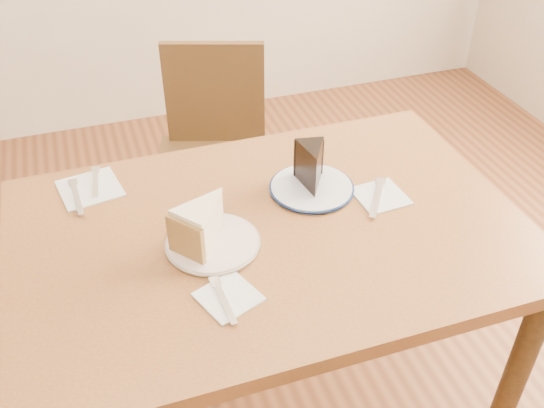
{
  "coord_description": "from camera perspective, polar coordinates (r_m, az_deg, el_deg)",
  "views": [
    {
      "loc": [
        -0.35,
        -1.05,
        1.65
      ],
      "look_at": [
        0.01,
        0.02,
        0.8
      ],
      "focal_mm": 40.0,
      "sensor_mm": 36.0,
      "label": 1
    }
  ],
  "objects": [
    {
      "name": "napkin_cream",
      "position": [
        1.26,
        -4.12,
        -8.69
      ],
      "size": [
        0.14,
        0.14,
        0.0
      ],
      "primitive_type": "cube",
      "rotation": [
        0.0,
        0.0,
        0.37
      ],
      "color": "white",
      "rests_on": "table"
    },
    {
      "name": "knife_spare",
      "position": [
        1.58,
        -17.91,
        0.64
      ],
      "size": [
        0.02,
        0.16,
        0.0
      ],
      "primitive_type": "cube",
      "rotation": [
        0.0,
        0.0,
        0.07
      ],
      "color": "silver",
      "rests_on": "napkin_spare"
    },
    {
      "name": "plate_cream",
      "position": [
        1.38,
        -5.58,
        -3.68
      ],
      "size": [
        0.21,
        0.21,
        0.01
      ],
      "primitive_type": "cylinder",
      "color": "silver",
      "rests_on": "table"
    },
    {
      "name": "chair_far",
      "position": [
        2.19,
        -5.4,
        4.37
      ],
      "size": [
        0.53,
        0.53,
        0.85
      ],
      "rotation": [
        0.0,
        0.0,
        2.82
      ],
      "color": "#362110",
      "rests_on": "ground"
    },
    {
      "name": "table",
      "position": [
        1.49,
        -0.26,
        -5.11
      ],
      "size": [
        1.2,
        0.8,
        0.75
      ],
      "color": "#593218",
      "rests_on": "ground"
    },
    {
      "name": "carrot_cake",
      "position": [
        1.35,
        -6.26,
        -1.78
      ],
      "size": [
        0.16,
        0.15,
        0.09
      ],
      "primitive_type": null,
      "rotation": [
        0.0,
        0.0,
        -0.9
      ],
      "color": "#FAECCF",
      "rests_on": "plate_cream"
    },
    {
      "name": "knife_navy",
      "position": [
        1.53,
        9.86,
        0.6
      ],
      "size": [
        0.11,
        0.15,
        0.0
      ],
      "primitive_type": "cube",
      "rotation": [
        0.0,
        0.0,
        -0.59
      ],
      "color": "white",
      "rests_on": "napkin_navy"
    },
    {
      "name": "napkin_navy",
      "position": [
        1.54,
        10.15,
        0.75
      ],
      "size": [
        0.13,
        0.13,
        0.0
      ],
      "primitive_type": "cube",
      "rotation": [
        0.0,
        0.0,
        0.07
      ],
      "color": "white",
      "rests_on": "table"
    },
    {
      "name": "plate_navy",
      "position": [
        1.54,
        3.74,
        1.53
      ],
      "size": [
        0.21,
        0.21,
        0.01
      ],
      "primitive_type": "cylinder",
      "color": "white",
      "rests_on": "table"
    },
    {
      "name": "chocolate_cake",
      "position": [
        1.51,
        3.8,
        3.26
      ],
      "size": [
        0.09,
        0.12,
        0.1
      ],
      "primitive_type": null,
      "rotation": [
        0.0,
        0.0,
        2.94
      ],
      "color": "black",
      "rests_on": "plate_navy"
    },
    {
      "name": "fork_cream",
      "position": [
        1.25,
        -4.57,
        -9.02
      ],
      "size": [
        0.02,
        0.14,
        0.0
      ],
      "primitive_type": "cube",
      "rotation": [
        0.0,
        0.0,
        0.05
      ],
      "color": "silver",
      "rests_on": "napkin_cream"
    },
    {
      "name": "napkin_spare",
      "position": [
        1.61,
        -16.76,
        1.41
      ],
      "size": [
        0.17,
        0.17,
        0.0
      ],
      "primitive_type": "cube",
      "rotation": [
        0.0,
        0.0,
        0.18
      ],
      "color": "white",
      "rests_on": "table"
    },
    {
      "name": "fork_spare",
      "position": [
        1.63,
        -16.27,
        2.0
      ],
      "size": [
        0.03,
        0.14,
        0.0
      ],
      "primitive_type": "cube",
      "rotation": [
        0.0,
        0.0,
        -0.1
      ],
      "color": "silver",
      "rests_on": "napkin_spare"
    }
  ]
}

